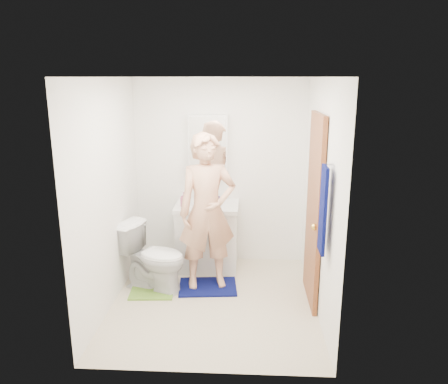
{
  "coord_description": "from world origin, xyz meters",
  "views": [
    {
      "loc": [
        0.34,
        -4.34,
        2.4
      ],
      "look_at": [
        0.1,
        0.25,
        1.19
      ],
      "focal_mm": 35.0,
      "sensor_mm": 36.0,
      "label": 1
    }
  ],
  "objects_px": {
    "vanity_cabinet": "(207,238)",
    "toilet": "(154,257)",
    "man": "(207,212)",
    "towel": "(323,210)",
    "soap_dispenser": "(184,199)",
    "medicine_cabinet": "(208,142)",
    "toothbrush_cup": "(216,200)"
  },
  "relations": [
    {
      "from": "vanity_cabinet",
      "to": "toilet",
      "type": "xyz_separation_m",
      "value": [
        -0.57,
        -0.62,
        -0.01
      ]
    },
    {
      "from": "man",
      "to": "toilet",
      "type": "bearing_deg",
      "value": 173.5
    },
    {
      "from": "soap_dispenser",
      "to": "toilet",
      "type": "bearing_deg",
      "value": -118.34
    },
    {
      "from": "towel",
      "to": "soap_dispenser",
      "type": "height_order",
      "value": "towel"
    },
    {
      "from": "toilet",
      "to": "toothbrush_cup",
      "type": "relative_size",
      "value": 7.2
    },
    {
      "from": "medicine_cabinet",
      "to": "towel",
      "type": "bearing_deg",
      "value": -55.39
    },
    {
      "from": "soap_dispenser",
      "to": "toothbrush_cup",
      "type": "bearing_deg",
      "value": 20.67
    },
    {
      "from": "vanity_cabinet",
      "to": "man",
      "type": "relative_size",
      "value": 0.45
    },
    {
      "from": "toothbrush_cup",
      "to": "toilet",
      "type": "bearing_deg",
      "value": -134.93
    },
    {
      "from": "vanity_cabinet",
      "to": "toilet",
      "type": "height_order",
      "value": "vanity_cabinet"
    },
    {
      "from": "vanity_cabinet",
      "to": "towel",
      "type": "bearing_deg",
      "value": -51.53
    },
    {
      "from": "soap_dispenser",
      "to": "man",
      "type": "height_order",
      "value": "man"
    },
    {
      "from": "medicine_cabinet",
      "to": "toothbrush_cup",
      "type": "distance_m",
      "value": 0.73
    },
    {
      "from": "towel",
      "to": "man",
      "type": "xyz_separation_m",
      "value": [
        -1.13,
        0.95,
        -0.33
      ]
    },
    {
      "from": "towel",
      "to": "toothbrush_cup",
      "type": "relative_size",
      "value": 7.35
    },
    {
      "from": "vanity_cabinet",
      "to": "medicine_cabinet",
      "type": "bearing_deg",
      "value": 90.0
    },
    {
      "from": "vanity_cabinet",
      "to": "soap_dispenser",
      "type": "bearing_deg",
      "value": -162.82
    },
    {
      "from": "vanity_cabinet",
      "to": "soap_dispenser",
      "type": "relative_size",
      "value": 4.53
    },
    {
      "from": "medicine_cabinet",
      "to": "toilet",
      "type": "distance_m",
      "value": 1.58
    },
    {
      "from": "toilet",
      "to": "toothbrush_cup",
      "type": "xyz_separation_m",
      "value": [
        0.68,
        0.68,
        0.5
      ]
    },
    {
      "from": "medicine_cabinet",
      "to": "soap_dispenser",
      "type": "bearing_deg",
      "value": -131.9
    },
    {
      "from": "vanity_cabinet",
      "to": "toilet",
      "type": "bearing_deg",
      "value": -132.46
    },
    {
      "from": "vanity_cabinet",
      "to": "towel",
      "type": "xyz_separation_m",
      "value": [
        1.18,
        -1.48,
        0.85
      ]
    },
    {
      "from": "medicine_cabinet",
      "to": "toilet",
      "type": "bearing_deg",
      "value": -123.87
    },
    {
      "from": "toothbrush_cup",
      "to": "man",
      "type": "relative_size",
      "value": 0.06
    },
    {
      "from": "man",
      "to": "towel",
      "type": "bearing_deg",
      "value": -53.79
    },
    {
      "from": "vanity_cabinet",
      "to": "soap_dispenser",
      "type": "xyz_separation_m",
      "value": [
        -0.28,
        -0.09,
        0.54
      ]
    },
    {
      "from": "soap_dispenser",
      "to": "toothbrush_cup",
      "type": "distance_m",
      "value": 0.42
    },
    {
      "from": "towel",
      "to": "man",
      "type": "relative_size",
      "value": 0.45
    },
    {
      "from": "toilet",
      "to": "toothbrush_cup",
      "type": "distance_m",
      "value": 1.08
    },
    {
      "from": "medicine_cabinet",
      "to": "toothbrush_cup",
      "type": "relative_size",
      "value": 6.43
    },
    {
      "from": "vanity_cabinet",
      "to": "toothbrush_cup",
      "type": "relative_size",
      "value": 7.35
    }
  ]
}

